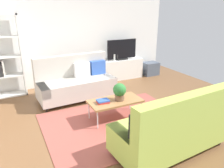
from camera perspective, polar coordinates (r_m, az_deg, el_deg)
name	(u,v)px	position (r m, az deg, el deg)	size (l,w,h in m)	color
ground_plane	(110,121)	(4.63, -0.43, -9.66)	(7.68, 7.68, 0.00)	brown
wall_far	(68,35)	(6.73, -11.26, 12.23)	(6.40, 0.12, 2.90)	white
area_rug	(117,123)	(4.57, 1.41, -9.99)	(2.90, 2.20, 0.01)	#9E4C42
couch_beige	(76,82)	(5.66, -9.29, 0.57)	(1.94, 0.94, 1.10)	#B2ADA3
couch_green	(173,128)	(3.66, 15.45, -10.90)	(1.95, 0.96, 1.10)	#A3BC4C
coffee_table	(115,101)	(4.58, 0.84, -4.53)	(1.10, 0.56, 0.42)	#9E7042
tv_console	(121,69)	(7.23, 2.39, 3.93)	(1.40, 0.44, 0.64)	silver
tv	(122,50)	(7.07, 2.54, 8.83)	(1.00, 0.20, 0.64)	black
storage_trunk	(150,69)	(7.75, 9.90, 3.96)	(0.52, 0.40, 0.44)	#4C5666
potted_plant	(120,91)	(4.51, 1.97, -1.87)	(0.27, 0.27, 0.36)	brown
table_book_0	(103,102)	(4.45, -2.36, -4.65)	(0.24, 0.18, 0.03)	red
table_book_1	(103,100)	(4.44, -2.36, -4.27)	(0.24, 0.18, 0.03)	#3359B2
vase_0	(104,59)	(6.93, -2.00, 6.50)	(0.09, 0.09, 0.12)	silver
vase_1	(109,58)	(6.99, -0.90, 6.79)	(0.10, 0.10, 0.16)	silver
bottle_0	(114,57)	(6.97, 0.60, 6.92)	(0.06, 0.06, 0.20)	silver
bottle_1	(117,57)	(7.02, 1.42, 6.92)	(0.04, 0.04, 0.18)	#262626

